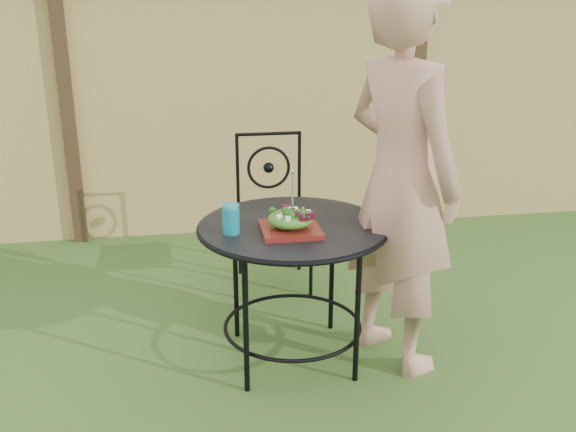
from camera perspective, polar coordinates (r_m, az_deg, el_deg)
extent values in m
plane|color=#264A17|center=(3.18, 1.21, -14.60)|extent=(60.00, 60.00, 0.00)
cube|color=tan|center=(4.91, -3.52, 8.83)|extent=(8.00, 0.05, 1.80)
cube|color=black|center=(4.89, -18.95, 8.40)|extent=(0.09, 0.09, 1.90)
cube|color=black|center=(5.15, 11.27, 9.54)|extent=(0.09, 0.09, 1.90)
cylinder|color=black|center=(3.08, 0.43, -0.90)|extent=(0.90, 0.90, 0.02)
torus|color=black|center=(3.08, 0.43, -1.00)|extent=(0.92, 0.92, 0.02)
torus|color=black|center=(3.30, 0.41, -9.68)|extent=(0.70, 0.70, 0.02)
cylinder|color=black|center=(3.50, 3.91, -4.80)|extent=(0.03, 0.03, 0.71)
cylinder|color=black|center=(3.42, -4.68, -5.38)|extent=(0.03, 0.03, 0.71)
cylinder|color=black|center=(2.96, -3.78, -9.51)|extent=(0.03, 0.03, 0.71)
cylinder|color=black|center=(3.04, 6.19, -8.70)|extent=(0.03, 0.03, 0.71)
cube|color=black|center=(4.00, -1.28, -0.18)|extent=(0.46, 0.46, 0.03)
cylinder|color=black|center=(4.07, -1.76, 7.32)|extent=(0.42, 0.02, 0.02)
torus|color=black|center=(4.12, -1.73, 4.32)|extent=(0.28, 0.02, 0.28)
cylinder|color=black|center=(3.87, -3.76, -4.53)|extent=(0.02, 0.02, 0.44)
cylinder|color=black|center=(3.93, 2.06, -4.15)|extent=(0.02, 0.02, 0.44)
cylinder|color=black|center=(4.24, -4.32, -2.40)|extent=(0.02, 0.02, 0.44)
cylinder|color=black|center=(4.29, 1.00, -2.09)|extent=(0.02, 0.02, 0.44)
cylinder|color=black|center=(4.10, -4.50, 3.92)|extent=(0.02, 0.02, 0.50)
cylinder|color=black|center=(4.15, 1.01, 4.17)|extent=(0.02, 0.02, 0.50)
imported|color=#AD7962|center=(3.08, 10.03, 3.17)|extent=(0.70, 0.81, 1.88)
cube|color=#500B13|center=(2.97, 0.21, -1.20)|extent=(0.27, 0.27, 0.02)
ellipsoid|color=#235614|center=(2.95, 0.21, -0.25)|extent=(0.21, 0.21, 0.08)
cylinder|color=silver|center=(2.92, 0.41, 2.17)|extent=(0.01, 0.01, 0.18)
cylinder|color=#0D839B|center=(2.95, -5.09, -0.26)|extent=(0.08, 0.08, 0.14)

